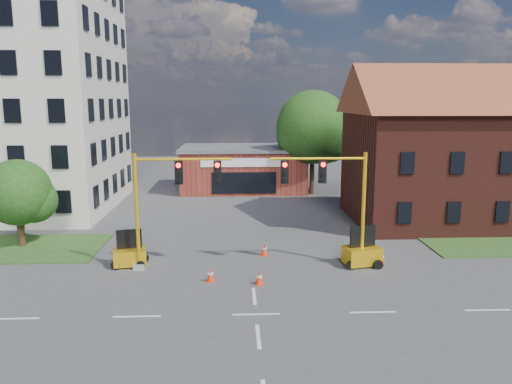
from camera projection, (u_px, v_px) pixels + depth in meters
ground at (256, 314)px, 21.05m from camera, size 120.00×120.00×0.00m
lane_markings at (260, 349)px, 18.11m from camera, size 60.00×36.00×0.01m
brick_shop at (243, 168)px, 50.11m from camera, size 12.40×8.40×4.30m
townhouse_row at (492, 141)px, 36.44m from camera, size 21.00×11.00×11.50m
tree_large at (316, 130)px, 46.82m from camera, size 7.23×6.89×9.82m
tree_nw_front at (22, 195)px, 30.27m from camera, size 4.23×4.03×5.41m
signal_mast_west at (168, 197)px, 26.04m from camera, size 5.30×0.60×6.20m
signal_mast_east at (333, 196)px, 26.41m from camera, size 5.30×0.60×6.20m
trailer_west at (130, 255)px, 27.07m from camera, size 1.91×1.46×1.96m
trailer_east at (362, 254)px, 27.14m from camera, size 2.11×1.64×2.13m
cone_a at (211, 275)px, 24.76m from camera, size 0.40×0.40×0.70m
cone_b at (264, 250)px, 28.94m from camera, size 0.40×0.40×0.70m
cone_c at (259, 278)px, 24.38m from camera, size 0.40×0.40×0.70m
cone_d at (381, 258)px, 27.45m from camera, size 0.40×0.40×0.70m
pickup_white at (418, 213)px, 36.51m from camera, size 5.82×3.71×1.50m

